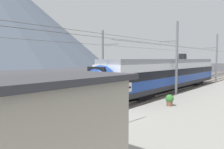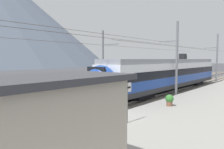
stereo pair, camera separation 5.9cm
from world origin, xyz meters
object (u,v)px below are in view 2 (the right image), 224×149
at_px(catenary_mast_far_side, 104,59).
at_px(passenger_walking, 86,120).
at_px(train_near_platform, 169,73).
at_px(handbag_near_sign, 123,118).
at_px(train_far_track, 172,68).
at_px(handbag_beside_passenger, 103,130).
at_px(catenary_mast_mid, 175,57).
at_px(catenary_mast_east, 216,58).
at_px(potted_plant_platform_edge, 169,99).
at_px(platform_shelter, 55,137).
at_px(platform_sign, 127,94).

distance_m(catenary_mast_far_side, passenger_walking, 18.26).
height_order(train_near_platform, handbag_near_sign, train_near_platform).
bearing_deg(train_far_track, passenger_walking, -162.20).
relative_size(train_far_track, handbag_near_sign, 93.24).
distance_m(passenger_walking, handbag_beside_passenger, 1.43).
distance_m(catenary_mast_mid, catenary_mast_east, 15.36).
distance_m(catenary_mast_far_side, handbag_beside_passenger, 17.43).
bearing_deg(train_far_track, train_near_platform, -157.38).
bearing_deg(handbag_beside_passenger, catenary_mast_far_side, 41.67).
distance_m(potted_plant_platform_edge, platform_shelter, 12.41).
bearing_deg(passenger_walking, potted_plant_platform_edge, 2.50).
distance_m(catenary_mast_east, platform_sign, 27.38).
height_order(catenary_mast_far_side, handbag_beside_passenger, catenary_mast_far_side).
bearing_deg(catenary_mast_east, catenary_mast_far_side, 152.15).
distance_m(catenary_mast_far_side, platform_sign, 15.51).
xyz_separation_m(train_far_track, platform_sign, (-25.86, -9.09, -0.29)).
bearing_deg(handbag_near_sign, catenary_mast_far_side, 46.03).
xyz_separation_m(train_near_platform, platform_shelter, (-20.40, -6.54, -0.31)).
bearing_deg(handbag_beside_passenger, catenary_mast_east, 5.02).
bearing_deg(platform_sign, catenary_mast_far_side, 46.58).
height_order(catenary_mast_east, passenger_walking, catenary_mast_east).
height_order(train_far_track, catenary_mast_mid, catenary_mast_mid).
distance_m(train_near_platform, handbag_near_sign, 14.25).
bearing_deg(handbag_near_sign, train_near_platform, 14.94).
distance_m(handbag_near_sign, potted_plant_platform_edge, 5.38).
xyz_separation_m(train_near_platform, potted_plant_platform_edge, (-8.31, -4.01, -1.41)).
distance_m(platform_sign, handbag_beside_passenger, 2.64).
bearing_deg(train_near_platform, catenary_mast_mid, -140.49).
distance_m(catenary_mast_far_side, handbag_near_sign, 15.29).
xyz_separation_m(catenary_mast_east, platform_sign, (-27.19, -2.40, -2.10)).
bearing_deg(handbag_near_sign, train_far_track, 18.62).
height_order(catenary_mast_mid, potted_plant_platform_edge, catenary_mast_mid).
bearing_deg(handbag_near_sign, handbag_beside_passenger, -165.20).
relative_size(passenger_walking, handbag_near_sign, 4.70).
xyz_separation_m(train_near_platform, passenger_walking, (-17.27, -4.40, -0.96)).
relative_size(handbag_near_sign, platform_shelter, 0.09).
bearing_deg(platform_shelter, passenger_walking, 34.43).
distance_m(catenary_mast_mid, handbag_near_sign, 12.29).
bearing_deg(train_near_platform, handbag_near_sign, -165.06).
height_order(train_far_track, catenary_mast_far_side, catenary_mast_far_side).
relative_size(train_far_track, potted_plant_platform_edge, 38.51).
bearing_deg(catenary_mast_far_side, catenary_mast_east, -27.85).
xyz_separation_m(platform_sign, platform_shelter, (-6.51, -2.44, -0.04)).
bearing_deg(catenary_mast_mid, catenary_mast_far_side, 98.14).
height_order(catenary_mast_far_side, platform_sign, catenary_mast_far_side).
relative_size(catenary_mast_mid, handbag_beside_passenger, 106.76).
height_order(passenger_walking, handbag_beside_passenger, passenger_walking).
bearing_deg(platform_sign, potted_plant_platform_edge, 0.95).
bearing_deg(catenary_mast_far_side, train_far_track, -7.78).
bearing_deg(passenger_walking, train_far_track, 17.80).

